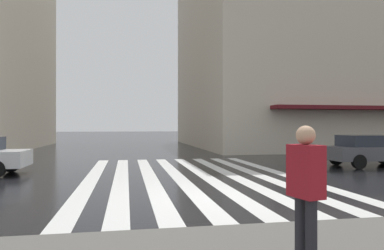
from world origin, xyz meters
name	(u,v)px	position (x,y,z in m)	size (l,w,h in m)	color
ground_plane	(209,198)	(0.00, 0.00, 0.00)	(220.00, 220.00, 0.00)	black
zebra_crossing	(191,176)	(4.00, -0.25, 0.00)	(13.00, 7.50, 0.01)	silver
haussmann_block_corner	(302,19)	(22.26, -14.17, 11.91)	(20.73, 20.75, 24.32)	beige
car_dark_grey	(371,150)	(5.50, -8.79, 0.76)	(1.85, 4.10, 1.41)	#4C4C51
pedestrian_in_red_jacket	(306,186)	(-5.06, 0.06, 1.14)	(0.44, 0.32, 1.68)	maroon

